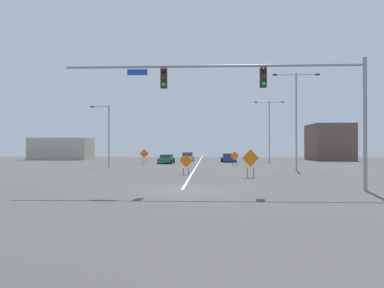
{
  "coord_description": "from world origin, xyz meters",
  "views": [
    {
      "loc": [
        1.39,
        -19.29,
        2.31
      ],
      "look_at": [
        -0.68,
        27.29,
        2.69
      ],
      "focal_mm": 33.63,
      "sensor_mm": 36.0,
      "label": 1
    }
  ],
  "objects_px": {
    "car_green_near": "(166,159)",
    "traffic_signal_assembly": "(259,88)",
    "car_blue_distant": "(228,158)",
    "construction_sign_median_far": "(235,157)",
    "car_silver_passing": "(188,157)",
    "street_lamp_mid_right": "(107,132)",
    "construction_sign_median_near": "(186,162)",
    "construction_sign_left_shoulder": "(250,159)",
    "street_lamp_far_right": "(269,126)",
    "street_lamp_far_left": "(296,113)",
    "construction_sign_right_shoulder": "(144,154)"
  },
  "relations": [
    {
      "from": "car_green_near",
      "to": "traffic_signal_assembly",
      "type": "bearing_deg",
      "value": -74.49
    },
    {
      "from": "car_blue_distant",
      "to": "traffic_signal_assembly",
      "type": "bearing_deg",
      "value": -90.61
    },
    {
      "from": "construction_sign_median_far",
      "to": "car_blue_distant",
      "type": "distance_m",
      "value": 11.69
    },
    {
      "from": "car_blue_distant",
      "to": "car_silver_passing",
      "type": "bearing_deg",
      "value": 145.22
    },
    {
      "from": "traffic_signal_assembly",
      "to": "street_lamp_mid_right",
      "type": "xyz_separation_m",
      "value": [
        -14.42,
        21.84,
        -1.45
      ]
    },
    {
      "from": "car_green_near",
      "to": "construction_sign_median_near",
      "type": "bearing_deg",
      "value": -78.77
    },
    {
      "from": "construction_sign_median_near",
      "to": "construction_sign_median_far",
      "type": "distance_m",
      "value": 14.5
    },
    {
      "from": "construction_sign_left_shoulder",
      "to": "construction_sign_median_far",
      "type": "bearing_deg",
      "value": 90.0
    },
    {
      "from": "street_lamp_far_right",
      "to": "street_lamp_far_left",
      "type": "distance_m",
      "value": 20.82
    },
    {
      "from": "street_lamp_far_left",
      "to": "car_silver_passing",
      "type": "height_order",
      "value": "street_lamp_far_left"
    },
    {
      "from": "car_blue_distant",
      "to": "street_lamp_far_right",
      "type": "bearing_deg",
      "value": 11.99
    },
    {
      "from": "construction_sign_median_near",
      "to": "car_silver_passing",
      "type": "height_order",
      "value": "construction_sign_median_near"
    },
    {
      "from": "construction_sign_median_far",
      "to": "car_blue_distant",
      "type": "relative_size",
      "value": 0.4
    },
    {
      "from": "traffic_signal_assembly",
      "to": "street_lamp_mid_right",
      "type": "relative_size",
      "value": 2.26
    },
    {
      "from": "construction_sign_right_shoulder",
      "to": "car_blue_distant",
      "type": "xyz_separation_m",
      "value": [
        11.76,
        7.04,
        -0.67
      ]
    },
    {
      "from": "car_green_near",
      "to": "car_silver_passing",
      "type": "bearing_deg",
      "value": 76.04
    },
    {
      "from": "traffic_signal_assembly",
      "to": "construction_sign_left_shoulder",
      "type": "xyz_separation_m",
      "value": [
        0.49,
        8.2,
        -4.1
      ]
    },
    {
      "from": "street_lamp_mid_right",
      "to": "construction_sign_left_shoulder",
      "type": "bearing_deg",
      "value": -42.45
    },
    {
      "from": "street_lamp_far_left",
      "to": "construction_sign_right_shoulder",
      "type": "height_order",
      "value": "street_lamp_far_left"
    },
    {
      "from": "street_lamp_mid_right",
      "to": "street_lamp_far_left",
      "type": "height_order",
      "value": "street_lamp_far_left"
    },
    {
      "from": "construction_sign_median_far",
      "to": "car_silver_passing",
      "type": "height_order",
      "value": "construction_sign_median_far"
    },
    {
      "from": "street_lamp_far_left",
      "to": "car_green_near",
      "type": "xyz_separation_m",
      "value": [
        -14.55,
        14.27,
        -5.08
      ]
    },
    {
      "from": "construction_sign_median_near",
      "to": "construction_sign_median_far",
      "type": "relative_size",
      "value": 0.95
    },
    {
      "from": "street_lamp_mid_right",
      "to": "construction_sign_right_shoulder",
      "type": "distance_m",
      "value": 8.23
    },
    {
      "from": "traffic_signal_assembly",
      "to": "street_lamp_far_right",
      "type": "distance_m",
      "value": 38.02
    },
    {
      "from": "traffic_signal_assembly",
      "to": "car_blue_distant",
      "type": "height_order",
      "value": "traffic_signal_assembly"
    },
    {
      "from": "construction_sign_right_shoulder",
      "to": "street_lamp_far_right",
      "type": "bearing_deg",
      "value": 24.78
    },
    {
      "from": "traffic_signal_assembly",
      "to": "construction_sign_right_shoulder",
      "type": "distance_m",
      "value": 31.41
    },
    {
      "from": "construction_sign_median_near",
      "to": "construction_sign_left_shoulder",
      "type": "relative_size",
      "value": 0.79
    },
    {
      "from": "street_lamp_mid_right",
      "to": "construction_sign_right_shoulder",
      "type": "relative_size",
      "value": 3.51
    },
    {
      "from": "traffic_signal_assembly",
      "to": "car_silver_passing",
      "type": "distance_m",
      "value": 41.31
    },
    {
      "from": "street_lamp_mid_right",
      "to": "construction_sign_median_near",
      "type": "xyz_separation_m",
      "value": [
        9.85,
        -11.09,
        -2.96
      ]
    },
    {
      "from": "traffic_signal_assembly",
      "to": "car_silver_passing",
      "type": "height_order",
      "value": "traffic_signal_assembly"
    },
    {
      "from": "street_lamp_far_right",
      "to": "construction_sign_left_shoulder",
      "type": "xyz_separation_m",
      "value": [
        -6.37,
        -29.2,
        -4.24
      ]
    },
    {
      "from": "traffic_signal_assembly",
      "to": "street_lamp_far_left",
      "type": "xyz_separation_m",
      "value": [
        5.98,
        16.6,
        0.21
      ]
    },
    {
      "from": "construction_sign_left_shoulder",
      "to": "construction_sign_median_far",
      "type": "relative_size",
      "value": 1.2
    },
    {
      "from": "car_blue_distant",
      "to": "car_silver_passing",
      "type": "distance_m",
      "value": 7.96
    },
    {
      "from": "street_lamp_far_left",
      "to": "construction_sign_median_far",
      "type": "distance_m",
      "value": 10.53
    },
    {
      "from": "construction_sign_left_shoulder",
      "to": "car_silver_passing",
      "type": "relative_size",
      "value": 0.48
    },
    {
      "from": "construction_sign_median_near",
      "to": "car_blue_distant",
      "type": "bearing_deg",
      "value": 78.91
    },
    {
      "from": "construction_sign_median_near",
      "to": "car_blue_distant",
      "type": "height_order",
      "value": "construction_sign_median_near"
    },
    {
      "from": "construction_sign_median_far",
      "to": "car_green_near",
      "type": "height_order",
      "value": "construction_sign_median_far"
    },
    {
      "from": "construction_sign_right_shoulder",
      "to": "car_silver_passing",
      "type": "xyz_separation_m",
      "value": [
        5.22,
        11.58,
        -0.63
      ]
    },
    {
      "from": "street_lamp_mid_right",
      "to": "street_lamp_far_left",
      "type": "bearing_deg",
      "value": -14.4
    },
    {
      "from": "street_lamp_far_left",
      "to": "car_silver_passing",
      "type": "bearing_deg",
      "value": 116.86
    },
    {
      "from": "street_lamp_far_left",
      "to": "street_lamp_far_right",
      "type": "bearing_deg",
      "value": 87.59
    },
    {
      "from": "traffic_signal_assembly",
      "to": "street_lamp_far_right",
      "type": "xyz_separation_m",
      "value": [
        6.86,
        37.4,
        0.14
      ]
    },
    {
      "from": "construction_sign_median_near",
      "to": "car_green_near",
      "type": "xyz_separation_m",
      "value": [
        -4.0,
        20.12,
        -0.46
      ]
    },
    {
      "from": "construction_sign_right_shoulder",
      "to": "street_lamp_far_left",
      "type": "bearing_deg",
      "value": -35.5
    },
    {
      "from": "construction_sign_right_shoulder",
      "to": "construction_sign_median_far",
      "type": "bearing_deg",
      "value": -21.35
    }
  ]
}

